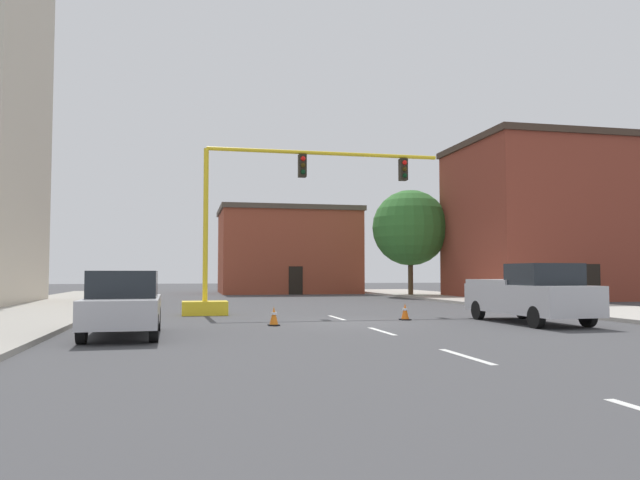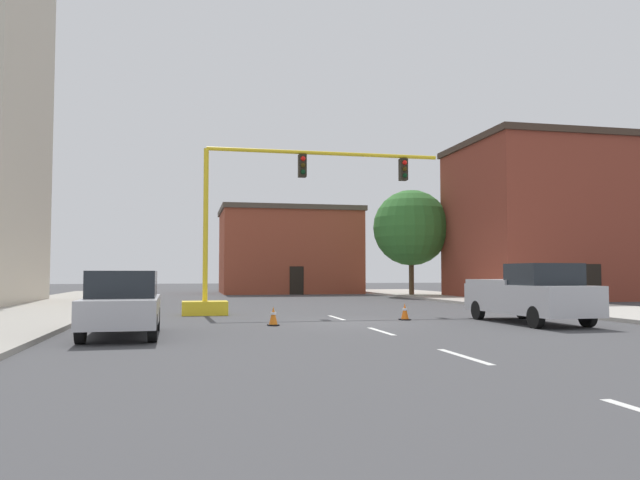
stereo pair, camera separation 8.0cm
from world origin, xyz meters
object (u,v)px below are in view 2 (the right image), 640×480
Objects in this scene: pickup_truck_silver at (529,294)px; traffic_cone_roadside_b at (273,316)px; sedan_silver_near_left at (123,303)px; traffic_signal_gantry at (242,257)px; traffic_cone_roadside_a at (405,312)px; tree_right_far at (411,228)px.

pickup_truck_silver reaches higher than traffic_cone_roadside_b.
sedan_silver_near_left is at bearing -149.84° from traffic_cone_roadside_b.
traffic_signal_gantry is 18.10× the size of traffic_cone_roadside_a.
traffic_signal_gantry is 11.19m from pickup_truck_silver.
pickup_truck_silver is 9.10× the size of traffic_cone_roadside_a.
tree_right_far is at bearing 59.76° from traffic_cone_roadside_b.
tree_right_far reaches higher than sedan_silver_near_left.
tree_right_far is 12.61× the size of traffic_cone_roadside_b.
tree_right_far is (13.48, 16.65, 2.59)m from traffic_signal_gantry.
traffic_signal_gantry reaches higher than traffic_cone_roadside_a.
sedan_silver_near_left is at bearing -157.25° from traffic_cone_roadside_a.
traffic_cone_roadside_a is (-3.61, 2.23, -0.68)m from pickup_truck_silver.
pickup_truck_silver is 1.20× the size of sedan_silver_near_left.
traffic_cone_roadside_b is at bearing 174.14° from pickup_truck_silver.
traffic_cone_roadside_a is (9.29, 3.90, -0.60)m from sedan_silver_near_left.
traffic_signal_gantry reaches higher than traffic_cone_roadside_b.
traffic_cone_roadside_b is (-12.95, -22.21, -4.64)m from tree_right_far.
traffic_cone_roadside_a is at bearing 15.41° from traffic_cone_roadside_b.
sedan_silver_near_left is 10.09m from traffic_cone_roadside_a.
traffic_signal_gantry reaches higher than pickup_truck_silver.
traffic_signal_gantry is 9.08m from sedan_silver_near_left.
traffic_signal_gantry is at bearing 144.63° from pickup_truck_silver.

